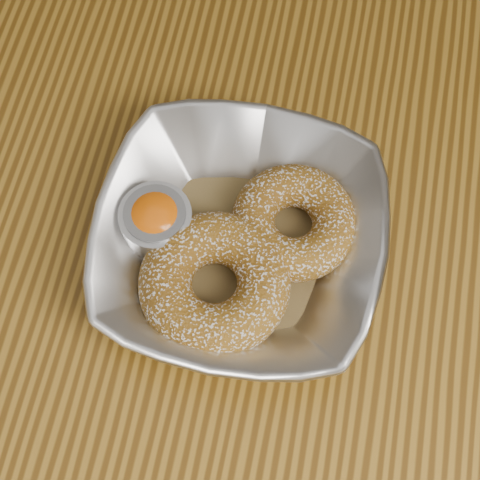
% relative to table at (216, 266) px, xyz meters
% --- Properties ---
extents(ground_plane, '(4.00, 4.00, 0.00)m').
position_rel_table_xyz_m(ground_plane, '(0.00, 0.00, -0.65)').
color(ground_plane, '#565659').
rests_on(ground_plane, ground).
extents(table, '(1.20, 0.80, 0.75)m').
position_rel_table_xyz_m(table, '(0.00, 0.00, 0.00)').
color(table, brown).
rests_on(table, ground_plane).
extents(serving_bowl, '(0.22, 0.22, 0.05)m').
position_rel_table_xyz_m(serving_bowl, '(0.03, -0.02, 0.13)').
color(serving_bowl, silver).
rests_on(serving_bowl, table).
extents(parchment, '(0.19, 0.19, 0.00)m').
position_rel_table_xyz_m(parchment, '(0.03, -0.02, 0.11)').
color(parchment, brown).
rests_on(parchment, table).
extents(donut_back, '(0.11, 0.11, 0.03)m').
position_rel_table_xyz_m(donut_back, '(0.06, 0.00, 0.13)').
color(donut_back, brown).
rests_on(donut_back, parchment).
extents(donut_front, '(0.13, 0.13, 0.04)m').
position_rel_table_xyz_m(donut_front, '(0.02, -0.06, 0.13)').
color(donut_front, brown).
rests_on(donut_front, parchment).
extents(ramekin, '(0.05, 0.05, 0.05)m').
position_rel_table_xyz_m(ramekin, '(-0.04, -0.02, 0.13)').
color(ramekin, silver).
rests_on(ramekin, table).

